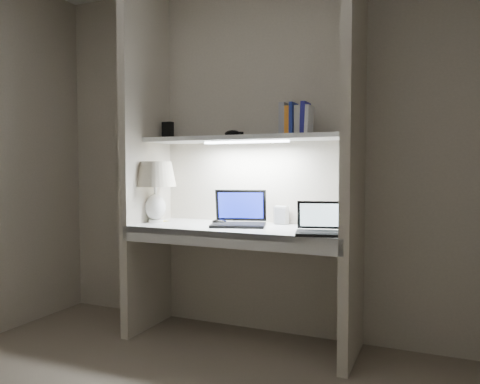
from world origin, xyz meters
The scene contains 17 objects.
back_wall centered at (0.00, 1.50, 1.25)m, with size 3.20×0.01×2.50m, color beige.
alcove_panel_left centered at (-0.73, 1.23, 1.25)m, with size 0.06×0.55×2.50m, color beige.
alcove_panel_right centered at (0.73, 1.23, 1.25)m, with size 0.06×0.55×2.50m, color beige.
desk centered at (0.00, 1.23, 0.75)m, with size 1.40×0.55×0.04m, color white.
desk_apron centered at (0.00, 0.96, 0.72)m, with size 1.46×0.03×0.10m, color silver.
shelf centered at (0.00, 1.32, 1.35)m, with size 1.40×0.36×0.03m, color silver.
strip_light centered at (0.00, 1.32, 1.33)m, with size 0.60×0.04×0.01m, color white.
table_lamp centered at (-0.64, 1.20, 1.06)m, with size 0.29×0.29×0.43m.
laptop_main centered at (-0.03, 1.28, 0.82)m, with size 0.42×0.39×0.24m.
laptop_netbook centered at (0.57, 1.10, 0.81)m, with size 0.34×0.32×0.19m.
speaker centered at (0.21, 1.45, 0.83)m, with size 0.09×0.06×0.12m, color silver.
mouse centered at (-0.16, 1.25, 0.79)m, with size 0.10×0.06×0.04m, color black.
cable_coil centered at (-0.05, 1.33, 0.78)m, with size 0.10×0.10×0.01m, color black.
sticky_note centered at (-0.64, 1.27, 0.77)m, with size 0.08×0.08×0.00m, color yellow.
book_row centered at (0.34, 1.34, 1.46)m, with size 0.20×0.14×0.21m.
shelf_box centered at (-0.64, 1.37, 1.43)m, with size 0.07×0.05×0.12m, color black.
shelf_gadget centered at (-0.13, 1.40, 1.39)m, with size 0.12×0.08×0.05m, color black.
Camera 1 is at (1.21, -1.58, 1.16)m, focal length 35.00 mm.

